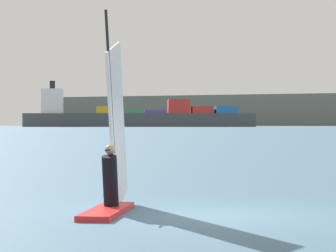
% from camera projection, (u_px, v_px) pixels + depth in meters
% --- Properties ---
extents(ground_plane, '(4000.00, 4000.00, 0.00)m').
position_uv_depth(ground_plane, '(224.00, 215.00, 15.51)').
color(ground_plane, '#476B84').
extents(windsurfer, '(0.80, 3.65, 4.32)m').
position_uv_depth(windsurfer, '(112.00, 166.00, 16.19)').
color(windsurfer, red).
rests_on(windsurfer, ground_plane).
extents(cargo_ship, '(171.22, 44.84, 33.90)m').
position_uv_depth(cargo_ship, '(139.00, 116.00, 558.32)').
color(cargo_ship, '#3F444C').
rests_on(cargo_ship, ground_plane).
extents(distant_headland, '(903.16, 661.72, 37.58)m').
position_uv_depth(distant_headland, '(243.00, 113.00, 1135.31)').
color(distant_headland, '#60665B').
rests_on(distant_headland, ground_plane).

